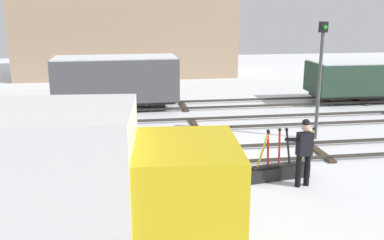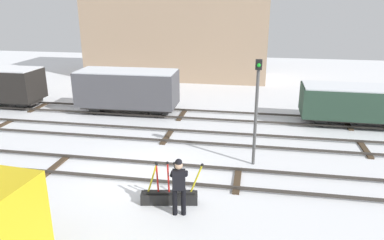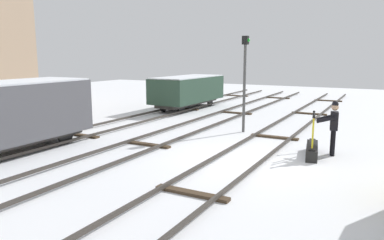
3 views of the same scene
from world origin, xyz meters
name	(u,v)px [view 1 (image 1 of 3)]	position (x,y,z in m)	size (l,w,h in m)	color
ground_plane	(213,159)	(0.00, 0.00, 0.00)	(60.00, 60.00, 0.00)	white
track_main_line	(213,155)	(0.00, 0.00, 0.11)	(44.00, 1.94, 0.18)	#38332D
track_siding_near	(195,124)	(0.00, 3.82, 0.11)	(44.00, 1.94, 0.18)	#38332D
track_siding_far	(184,105)	(0.00, 7.25, 0.11)	(44.00, 1.94, 0.18)	#38332D
switch_lever_frame	(279,170)	(1.47, -1.86, 0.25)	(1.99, 0.67, 1.45)	black
rail_worker	(304,148)	(1.91, -2.41, 1.04)	(0.62, 0.75, 1.83)	black
delivery_truck	(65,190)	(-3.64, -5.75, 1.69)	(5.56, 2.78, 3.07)	gold
signal_post	(320,70)	(4.05, 1.55, 2.51)	(0.24, 0.32, 4.14)	#4C4C4C
apartment_building	(126,8)	(-2.56, 17.99, 4.56)	(14.82, 5.19, 9.10)	tan
freight_car_far_end	(116,80)	(-3.12, 7.25, 1.41)	(5.61, 2.33, 2.46)	#2D2B28
freight_car_mid_siding	(367,78)	(9.24, 7.25, 1.20)	(5.76, 2.39, 2.04)	#2D2B28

